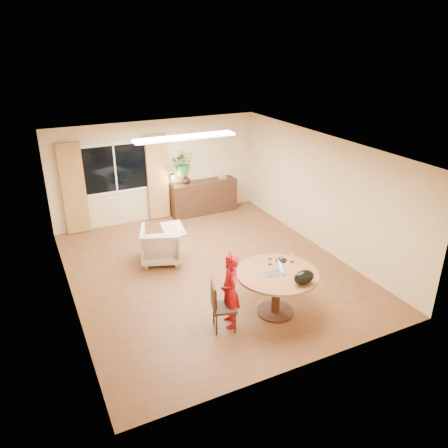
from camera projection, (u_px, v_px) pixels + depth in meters
name	position (u px, v px, depth m)	size (l,w,h in m)	color
floor	(210.00, 270.00, 9.17)	(6.50, 6.50, 0.00)	brown
ceiling	(208.00, 148.00, 8.13)	(6.50, 6.50, 0.00)	white
wall_back	(158.00, 171.00, 11.33)	(5.50, 5.50, 0.00)	tan
wall_left	(64.00, 238.00, 7.55)	(6.50, 6.50, 0.00)	tan
wall_right	(321.00, 192.00, 9.76)	(6.50, 6.50, 0.00)	tan
window	(115.00, 168.00, 10.80)	(1.70, 0.03, 1.30)	white
curtain_left	(74.00, 189.00, 10.45)	(0.55, 0.08, 2.25)	brown
curtain_right	(158.00, 177.00, 11.30)	(0.55, 0.08, 2.25)	brown
ceiling_panel	(185.00, 137.00, 9.14)	(2.20, 0.35, 0.05)	white
dining_table	(277.00, 281.00, 7.51)	(1.42, 1.42, 0.81)	brown
dining_chair	(224.00, 306.00, 7.17)	(0.42, 0.38, 0.87)	black
child	(230.00, 291.00, 7.19)	(0.31, 0.48, 1.31)	red
laptop	(273.00, 268.00, 7.36)	(0.34, 0.23, 0.23)	#B7B7BC
tumbler	(270.00, 262.00, 7.70)	(0.07, 0.07, 0.11)	white
wine_glass	(292.00, 257.00, 7.75)	(0.07, 0.07, 0.19)	white
pot_lid	(281.00, 260.00, 7.83)	(0.20, 0.20, 0.03)	white
handbag	(304.00, 277.00, 7.06)	(0.37, 0.21, 0.24)	black
armchair	(161.00, 244.00, 9.39)	(0.83, 0.86, 0.78)	beige
throw	(173.00, 226.00, 9.30)	(0.45, 0.55, 0.03)	beige
sideboard	(204.00, 197.00, 11.94)	(1.83, 0.45, 0.91)	black
vase	(186.00, 179.00, 11.51)	(0.24, 0.24, 0.25)	black
bouquet	(183.00, 163.00, 11.30)	(0.59, 0.51, 0.66)	#376325
book_stack	(222.00, 177.00, 11.97)	(0.19, 0.15, 0.08)	brown
desk_lamp	(173.00, 180.00, 11.30)	(0.14, 0.14, 0.34)	black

